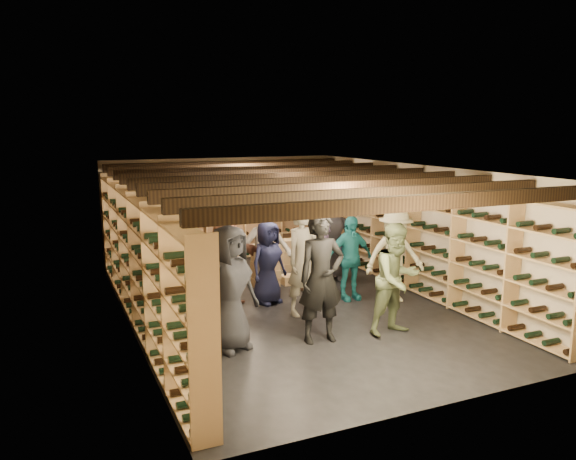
% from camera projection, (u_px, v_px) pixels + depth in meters
% --- Properties ---
extents(ground, '(8.00, 8.00, 0.00)m').
position_uv_depth(ground, '(291.00, 305.00, 9.91)').
color(ground, black).
rests_on(ground, ground).
extents(walls, '(5.52, 8.02, 2.40)m').
position_uv_depth(walls, '(291.00, 239.00, 9.70)').
color(walls, '#C6B59A').
rests_on(walls, ground).
extents(ceiling, '(5.50, 8.00, 0.01)m').
position_uv_depth(ceiling, '(291.00, 169.00, 9.48)').
color(ceiling, beige).
rests_on(ceiling, walls).
extents(ceiling_joists, '(5.40, 7.12, 0.18)m').
position_uv_depth(ceiling_joists, '(291.00, 178.00, 9.51)').
color(ceiling_joists, black).
rests_on(ceiling_joists, ground).
extents(wine_rack_left, '(0.32, 7.50, 2.15)m').
position_uv_depth(wine_rack_left, '(140.00, 260.00, 8.70)').
color(wine_rack_left, '#A78451').
rests_on(wine_rack_left, ground).
extents(wine_rack_right, '(0.32, 7.50, 2.15)m').
position_uv_depth(wine_rack_right, '(413.00, 235.00, 10.74)').
color(wine_rack_right, '#A78451').
rests_on(wine_rack_right, ground).
extents(wine_rack_back, '(4.70, 0.30, 2.15)m').
position_uv_depth(wine_rack_back, '(224.00, 215.00, 13.17)').
color(wine_rack_back, '#A78451').
rests_on(wine_rack_back, ground).
extents(crate_stack_left, '(0.51, 0.35, 0.85)m').
position_uv_depth(crate_stack_left, '(266.00, 265.00, 11.03)').
color(crate_stack_left, tan).
rests_on(crate_stack_left, ground).
extents(crate_stack_right, '(0.53, 0.38, 0.68)m').
position_uv_depth(crate_stack_right, '(293.00, 255.00, 12.34)').
color(crate_stack_right, tan).
rests_on(crate_stack_right, ground).
extents(crate_loose, '(0.51, 0.34, 0.17)m').
position_uv_depth(crate_loose, '(293.00, 279.00, 11.32)').
color(crate_loose, tan).
rests_on(crate_loose, ground).
extents(person_0, '(1.03, 0.87, 1.79)m').
position_uv_depth(person_0, '(230.00, 288.00, 7.81)').
color(person_0, black).
rests_on(person_0, ground).
extents(person_1, '(0.72, 0.50, 1.91)m').
position_uv_depth(person_1, '(321.00, 278.00, 8.11)').
color(person_1, black).
rests_on(person_1, ground).
extents(person_2, '(0.91, 0.75, 1.71)m').
position_uv_depth(person_2, '(397.00, 279.00, 8.43)').
color(person_2, '#4A5636').
rests_on(person_2, ground).
extents(person_3, '(1.20, 0.82, 1.71)m').
position_uv_depth(person_3, '(395.00, 255.00, 10.02)').
color(person_3, beige).
rests_on(person_3, ground).
extents(person_4, '(0.91, 0.38, 1.55)m').
position_uv_depth(person_4, '(350.00, 258.00, 10.14)').
color(person_4, '#196C71').
rests_on(person_4, ground).
extents(person_5, '(1.63, 1.05, 1.68)m').
position_uv_depth(person_5, '(226.00, 259.00, 9.79)').
color(person_5, brown).
rests_on(person_5, ground).
extents(person_6, '(0.84, 0.70, 1.48)m').
position_uv_depth(person_6, '(268.00, 263.00, 9.94)').
color(person_6, '#181C3E').
rests_on(person_6, ground).
extents(person_7, '(0.76, 0.61, 1.83)m').
position_uv_depth(person_7, '(303.00, 261.00, 9.32)').
color(person_7, gray).
rests_on(person_7, ground).
extents(person_8, '(0.89, 0.78, 1.55)m').
position_uv_depth(person_8, '(319.00, 251.00, 10.69)').
color(person_8, '#4D2D1B').
rests_on(person_8, ground).
extents(person_9, '(1.19, 0.69, 1.83)m').
position_uv_depth(person_9, '(266.00, 247.00, 10.44)').
color(person_9, '#A9A59B').
rests_on(person_9, ground).
extents(person_11, '(1.52, 0.77, 1.57)m').
position_uv_depth(person_11, '(319.00, 257.00, 10.15)').
color(person_11, slate).
rests_on(person_11, ground).
extents(person_12, '(1.00, 0.80, 1.79)m').
position_uv_depth(person_12, '(331.00, 236.00, 11.51)').
color(person_12, '#2E2C31').
rests_on(person_12, ground).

